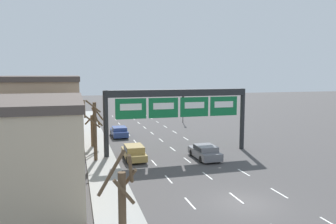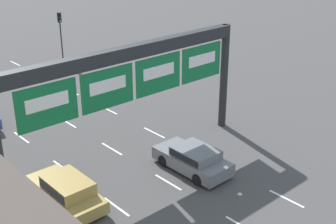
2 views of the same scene
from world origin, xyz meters
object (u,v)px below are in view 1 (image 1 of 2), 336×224
Objects in this scene: tree_bare_second at (122,207)px; tree_bare_third at (94,128)px; sign_gantry at (178,104)px; car_grey at (205,151)px; car_blue at (119,131)px; traffic_light_near_gantry at (183,104)px; car_gold at (134,152)px; tree_bare_closest at (94,127)px.

tree_bare_third is (-0.21, 17.35, 0.66)m from tree_bare_second.
sign_gantry reaches higher than tree_bare_second.
car_grey is 0.77× the size of tree_bare_third.
traffic_light_near_gantry reaches higher than car_blue.
car_grey is 1.02× the size of car_blue.
car_gold is at bearing -119.67° from traffic_light_near_gantry.
tree_bare_second reaches higher than car_gold.
sign_gantry is 5.64m from car_grey.
sign_gantry is 3.15× the size of tree_bare_second.
sign_gantry is 3.26× the size of car_gold.
car_gold is 0.81× the size of tree_bare_third.
tree_bare_closest is at bearing 87.60° from tree_bare_third.
tree_bare_second is 17.37m from tree_bare_third.
car_gold is at bearing -167.03° from sign_gantry.
car_blue is 6.89m from tree_bare_closest.
tree_bare_second is at bearing -114.47° from sign_gantry.
traffic_light_near_gantry is at bearing 67.95° from tree_bare_second.
car_grey is 13.02m from tree_bare_closest.
car_gold is 11.86m from car_blue.
car_gold is at bearing -0.97° from tree_bare_third.
sign_gantry is 8.88m from tree_bare_third.
car_blue is (0.11, 11.86, -0.03)m from car_gold.
tree_bare_third is (-8.59, -1.06, -2.00)m from sign_gantry.
tree_bare_closest is (-3.57, -5.65, 1.68)m from car_blue.
car_gold is 1.03× the size of tree_bare_closest.
tree_bare_second is at bearing -90.12° from tree_bare_closest.
car_blue is at bearing 115.84° from car_grey.
car_blue is (-4.77, 10.73, -4.50)m from sign_gantry.
car_blue is at bearing -141.92° from traffic_light_near_gantry.
car_gold is 0.97× the size of tree_bare_second.
sign_gantry is 3.51× the size of car_blue.
car_blue is at bearing 72.04° from tree_bare_third.
tree_bare_second reaches higher than car_blue.
tree_bare_third reaches higher than car_blue.
tree_bare_second is (-3.50, -17.29, 1.82)m from car_gold.
sign_gantry is at bearing -66.06° from car_blue.
tree_bare_third is at bearing -126.74° from traffic_light_near_gantry.
sign_gantry is 10.16m from tree_bare_closest.
tree_bare_closest reaches higher than car_blue.
tree_bare_third reaches higher than traffic_light_near_gantry.
sign_gantry is at bearing 7.04° from tree_bare_third.
sign_gantry is 2.64× the size of tree_bare_third.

